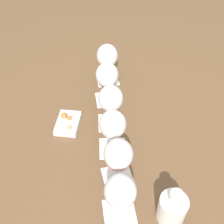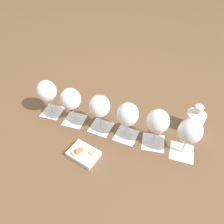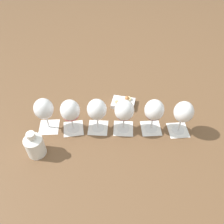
% 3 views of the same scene
% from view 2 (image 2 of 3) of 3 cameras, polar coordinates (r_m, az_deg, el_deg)
% --- Properties ---
extents(ground_plane, '(8.00, 8.00, 0.00)m').
position_cam_2_polar(ground_plane, '(1.01, -0.13, -5.44)').
color(ground_plane, brown).
extents(tasting_card_0, '(0.15, 0.15, 0.00)m').
position_cam_2_polar(tasting_card_0, '(0.98, 19.28, -10.75)').
color(tasting_card_0, white).
rests_on(tasting_card_0, ground_plane).
extents(tasting_card_1, '(0.15, 0.15, 0.00)m').
position_cam_2_polar(tasting_card_1, '(0.98, 11.67, -8.45)').
color(tasting_card_1, white).
rests_on(tasting_card_1, ground_plane).
extents(tasting_card_2, '(0.15, 0.15, 0.00)m').
position_cam_2_polar(tasting_card_2, '(0.99, 4.06, -6.66)').
color(tasting_card_2, white).
rests_on(tasting_card_2, ground_plane).
extents(tasting_card_3, '(0.15, 0.15, 0.00)m').
position_cam_2_polar(tasting_card_3, '(1.02, -3.21, -4.36)').
color(tasting_card_3, white).
rests_on(tasting_card_3, ground_plane).
extents(tasting_card_4, '(0.15, 0.15, 0.00)m').
position_cam_2_polar(tasting_card_4, '(1.08, -10.62, -2.25)').
color(tasting_card_4, white).
rests_on(tasting_card_4, ground_plane).
extents(tasting_card_5, '(0.15, 0.15, 0.00)m').
position_cam_2_polar(tasting_card_5, '(1.15, -16.61, 0.08)').
color(tasting_card_5, white).
rests_on(tasting_card_5, ground_plane).
extents(wine_glass_0, '(0.10, 0.10, 0.20)m').
position_cam_2_polar(wine_glass_0, '(0.88, 21.30, -5.55)').
color(wine_glass_0, white).
rests_on(wine_glass_0, tasting_card_0).
extents(wine_glass_1, '(0.10, 0.10, 0.20)m').
position_cam_2_polar(wine_glass_1, '(0.88, 12.92, -2.98)').
color(wine_glass_1, white).
rests_on(wine_glass_1, tasting_card_1).
extents(wine_glass_2, '(0.10, 0.10, 0.20)m').
position_cam_2_polar(wine_glass_2, '(0.89, 4.49, -1.10)').
color(wine_glass_2, white).
rests_on(wine_glass_2, tasting_card_2).
extents(wine_glass_3, '(0.10, 0.10, 0.20)m').
position_cam_2_polar(wine_glass_3, '(0.93, -3.54, 1.23)').
color(wine_glass_3, white).
rests_on(wine_glass_3, tasting_card_3).
extents(wine_glass_4, '(0.10, 0.10, 0.20)m').
position_cam_2_polar(wine_glass_4, '(0.98, -11.63, 3.24)').
color(wine_glass_4, white).
rests_on(wine_glass_4, tasting_card_4).
extents(wine_glass_5, '(0.10, 0.10, 0.20)m').
position_cam_2_polar(wine_glass_5, '(1.07, -18.06, 5.35)').
color(wine_glass_5, white).
rests_on(wine_glass_5, tasting_card_5).
extents(ceramic_vase, '(0.09, 0.09, 0.15)m').
position_cam_2_polar(ceramic_vase, '(1.05, 22.54, -2.03)').
color(ceramic_vase, white).
rests_on(ceramic_vase, ground_plane).
extents(snack_dish, '(0.16, 0.14, 0.05)m').
position_cam_2_polar(snack_dish, '(0.92, -8.25, -11.73)').
color(snack_dish, silver).
rests_on(snack_dish, ground_plane).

